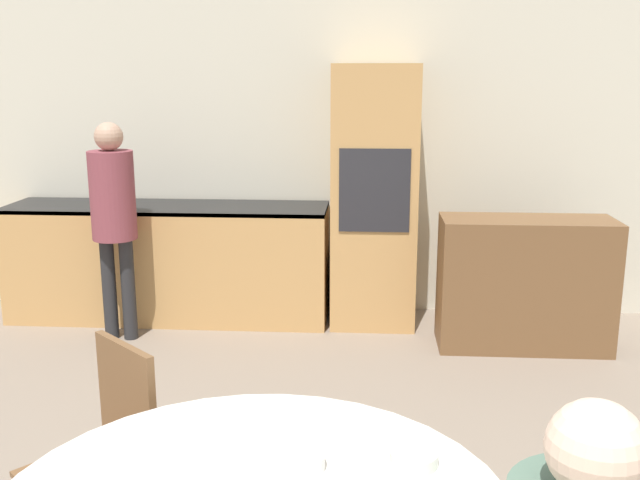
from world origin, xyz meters
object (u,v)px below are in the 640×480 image
chair_far_left (107,449)px  person_standing (113,207)px  oven_unit (374,197)px  bowl_near (414,458)px  sideboard (525,284)px  bowl_centre (296,461)px

chair_far_left → person_standing: 2.64m
oven_unit → bowl_near: (0.10, -3.41, -0.20)m
sideboard → chair_far_left: size_ratio=1.30×
oven_unit → chair_far_left: 3.17m
chair_far_left → bowl_centre: chair_far_left is taller
oven_unit → bowl_near: oven_unit is taller
chair_far_left → bowl_centre: bearing=8.9°
bowl_near → oven_unit: bearing=91.6°
person_standing → oven_unit: bearing=15.3°
person_standing → bowl_centre: size_ratio=9.06×
bowl_centre → oven_unit: bearing=85.9°
oven_unit → bowl_centre: 3.47m
sideboard → bowl_near: 3.12m
sideboard → bowl_near: size_ratio=8.23×
sideboard → person_standing: 2.94m
chair_far_left → person_standing: bearing=150.3°
oven_unit → sideboard: bearing=-23.8°
bowl_centre → sideboard: bearing=66.4°
bowl_near → bowl_centre: bowl_centre is taller
person_standing → bowl_near: 3.50m
sideboard → person_standing: bearing=-179.3°
sideboard → chair_far_left: sideboard is taller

